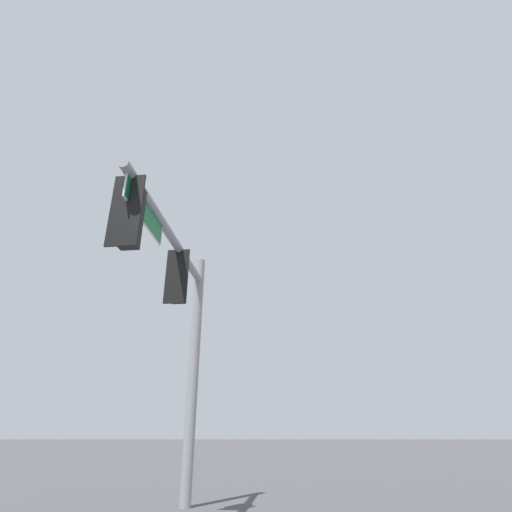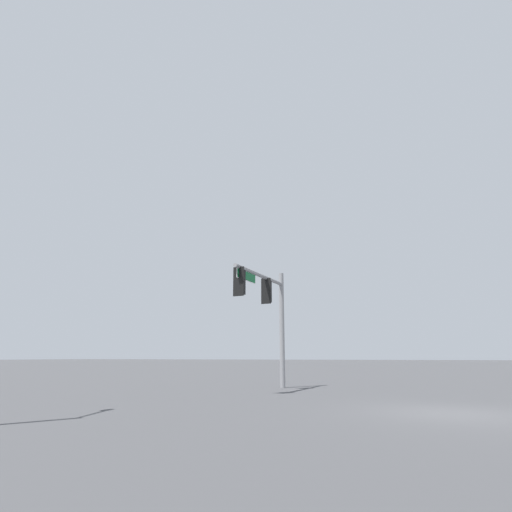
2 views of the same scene
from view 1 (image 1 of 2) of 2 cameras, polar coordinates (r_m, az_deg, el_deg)
signal_pole_near at (r=9.26m, az=-11.09°, el=-7.12°), size 5.41×0.85×6.04m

